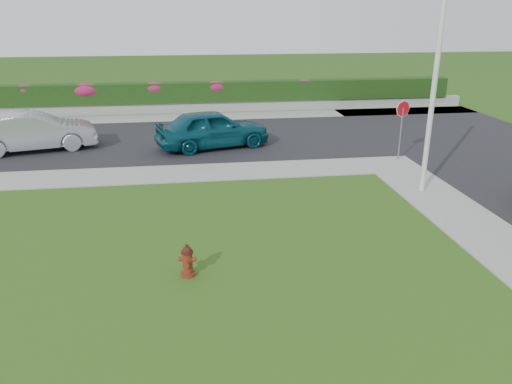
{
  "coord_description": "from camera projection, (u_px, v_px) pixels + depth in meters",
  "views": [
    {
      "loc": [
        -0.61,
        -8.26,
        5.53
      ],
      "look_at": [
        1.16,
        4.3,
        0.9
      ],
      "focal_mm": 35.0,
      "sensor_mm": 36.0,
      "label": 1
    }
  ],
  "objects": [
    {
      "name": "flower_clump_f",
      "position": [
        305.0,
        84.0,
        29.05
      ],
      "size": [
        1.09,
        0.7,
        0.55
      ],
      "primitive_type": "ellipsoid",
      "color": "#BE2061",
      "rests_on": "hedge"
    },
    {
      "name": "utility_pole",
      "position": [
        433.0,
        92.0,
        15.08
      ],
      "size": [
        0.16,
        0.16,
        6.4
      ],
      "primitive_type": "cylinder",
      "color": "silver",
      "rests_on": "ground"
    },
    {
      "name": "sidewalk_far",
      "position": [
        32.0,
        180.0,
        17.24
      ],
      "size": [
        24.0,
        2.0,
        0.04
      ],
      "primitive_type": "cube",
      "color": "gray",
      "rests_on": "ground"
    },
    {
      "name": "stop_sign",
      "position": [
        402.0,
        117.0,
        18.95
      ],
      "size": [
        0.62,
        0.2,
        2.35
      ],
      "rotation": [
        0.0,
        0.0,
        -0.11
      ],
      "color": "slate",
      "rests_on": "ground"
    },
    {
      "name": "sedan_silver",
      "position": [
        34.0,
        131.0,
        20.53
      ],
      "size": [
        5.1,
        2.81,
        1.59
      ],
      "primitive_type": "imported",
      "rotation": [
        0.0,
        0.0,
        1.82
      ],
      "color": "#979A9E",
      "rests_on": "street_far"
    },
    {
      "name": "hedge",
      "position": [
        178.0,
        92.0,
        28.29
      ],
      "size": [
        32.0,
        0.9,
        1.1
      ],
      "primitive_type": "cube",
      "color": "black",
      "rests_on": "retaining_wall"
    },
    {
      "name": "retaining_wall",
      "position": [
        179.0,
        108.0,
        28.49
      ],
      "size": [
        34.0,
        0.4,
        0.6
      ],
      "primitive_type": "cube",
      "color": "gray",
      "rests_on": "ground"
    },
    {
      "name": "flower_clump_b",
      "position": [
        25.0,
        90.0,
        27.01
      ],
      "size": [
        1.13,
        0.73,
        0.57
      ],
      "primitive_type": "ellipsoid",
      "color": "#BE2061",
      "rests_on": "hedge"
    },
    {
      "name": "sidewalk_beyond",
      "position": [
        179.0,
        118.0,
        27.19
      ],
      "size": [
        34.0,
        2.0,
        0.04
      ],
      "primitive_type": "cube",
      "color": "gray",
      "rests_on": "ground"
    },
    {
      "name": "flower_clump_d",
      "position": [
        154.0,
        88.0,
        27.93
      ],
      "size": [
        1.3,
        0.84,
        0.65
      ],
      "primitive_type": "ellipsoid",
      "color": "#BE2061",
      "rests_on": "hedge"
    },
    {
      "name": "flower_clump_c",
      "position": [
        86.0,
        90.0,
        27.46
      ],
      "size": [
        1.56,
        1.0,
        0.78
      ],
      "primitive_type": "ellipsoid",
      "color": "#BE2061",
      "rests_on": "hedge"
    },
    {
      "name": "street_far",
      "position": [
        88.0,
        143.0,
        22.02
      ],
      "size": [
        26.0,
        8.0,
        0.04
      ],
      "primitive_type": "cube",
      "color": "black",
      "rests_on": "ground"
    },
    {
      "name": "ground",
      "position": [
        228.0,
        314.0,
        9.66
      ],
      "size": [
        120.0,
        120.0,
        0.0
      ],
      "primitive_type": "plane",
      "color": "black",
      "rests_on": "ground"
    },
    {
      "name": "sedan_teal",
      "position": [
        213.0,
        129.0,
        20.97
      ],
      "size": [
        5.06,
        3.1,
        1.61
      ],
      "primitive_type": "imported",
      "rotation": [
        0.0,
        0.0,
        1.84
      ],
      "color": "#0B4755",
      "rests_on": "street_far"
    },
    {
      "name": "fire_hydrant",
      "position": [
        187.0,
        261.0,
        10.93
      ],
      "size": [
        0.4,
        0.37,
        0.76
      ],
      "rotation": [
        0.0,
        0.0,
        -0.22
      ],
      "color": "#57230D",
      "rests_on": "ground"
    },
    {
      "name": "curb_corner",
      "position": [
        391.0,
        164.0,
        18.94
      ],
      "size": [
        2.0,
        2.0,
        0.04
      ],
      "primitive_type": "cube",
      "color": "gray",
      "rests_on": "ground"
    },
    {
      "name": "flower_clump_e",
      "position": [
        216.0,
        87.0,
        28.39
      ],
      "size": [
        1.33,
        0.85,
        0.66
      ],
      "primitive_type": "ellipsoid",
      "color": "#BE2061",
      "rests_on": "hedge"
    }
  ]
}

